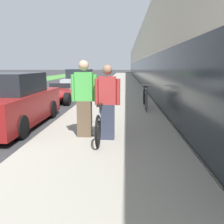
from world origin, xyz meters
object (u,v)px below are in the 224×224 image
tandem_bicycle (102,120)px  vintage_roadster_curbside (58,94)px  person_bystander (84,99)px  cruiser_bike_nearest (145,98)px  parked_sedan_far (80,81)px  person_rider (107,103)px  parked_sedan_curbside (13,103)px  bike_rack_hoop (146,97)px

tandem_bicycle → vintage_roadster_curbside: bearing=113.8°
tandem_bicycle → person_bystander: (-0.41, -0.14, 0.52)m
cruiser_bike_nearest → vintage_roadster_curbside: size_ratio=0.44×
tandem_bicycle → vintage_roadster_curbside: (-2.85, 6.48, -0.13)m
tandem_bicycle → parked_sedan_far: parked_sedan_far is taller
tandem_bicycle → person_rider: size_ratio=1.57×
tandem_bicycle → parked_sedan_curbside: (-2.80, 1.32, 0.21)m
person_bystander → parked_sedan_far: 12.72m
person_bystander → cruiser_bike_nearest: size_ratio=1.04×
person_bystander → bike_rack_hoop: size_ratio=2.10×
bike_rack_hoop → cruiser_bike_nearest: 1.02m
vintage_roadster_curbside → bike_rack_hoop: bearing=-37.2°
person_rider → parked_sedan_curbside: size_ratio=0.39×
bike_rack_hoop → parked_sedan_curbside: bearing=-154.2°
vintage_roadster_curbside → tandem_bicycle: bearing=-66.2°
person_rider → person_bystander: person_bystander is taller
person_bystander → vintage_roadster_curbside: person_bystander is taller
parked_sedan_curbside → person_rider: bearing=-29.3°
vintage_roadster_curbside → parked_sedan_far: 5.88m
tandem_bicycle → parked_sedan_far: (-2.79, 12.35, 0.19)m
person_bystander → bike_rack_hoop: 3.88m
person_bystander → parked_sedan_curbside: person_bystander is taller
person_rider → vintage_roadster_curbside: bearing=113.8°
person_rider → bike_rack_hoop: size_ratio=1.98×
cruiser_bike_nearest → parked_sedan_curbside: bearing=-144.2°
bike_rack_hoop → vintage_roadster_curbside: 5.24m
tandem_bicycle → cruiser_bike_nearest: cruiser_bike_nearest is taller
tandem_bicycle → bike_rack_hoop: tandem_bicycle is taller
parked_sedan_curbside → parked_sedan_far: bearing=89.9°
person_rider → bike_rack_hoop: bearing=72.2°
person_rider → parked_sedan_curbside: 3.39m
parked_sedan_curbside → bike_rack_hoop: bearing=25.8°
person_rider → bike_rack_hoop: (1.17, 3.65, -0.33)m
person_rider → cruiser_bike_nearest: 4.84m
person_bystander → vintage_roadster_curbside: bearing=110.3°
parked_sedan_curbside → parked_sedan_far: size_ratio=1.00×
person_bystander → parked_sedan_far: size_ratio=0.41×
tandem_bicycle → cruiser_bike_nearest: 4.53m
person_rider → tandem_bicycle: bearing=113.9°
person_rider → parked_sedan_far: (-2.94, 12.69, -0.28)m
bike_rack_hoop → tandem_bicycle: bearing=-111.7°
person_bystander → parked_sedan_far: person_bystander is taller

